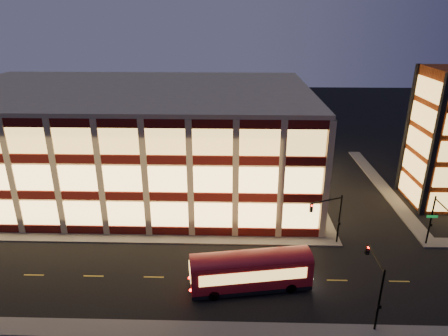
{
  "coord_description": "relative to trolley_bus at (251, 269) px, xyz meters",
  "views": [
    {
      "loc": [
        11.85,
        -38.45,
        24.49
      ],
      "look_at": [
        10.55,
        8.0,
        6.15
      ],
      "focal_mm": 32.0,
      "sensor_mm": 36.0,
      "label": 1
    }
  ],
  "objects": [
    {
      "name": "sidewalk_tower_west",
      "position": [
        20.54,
        24.3,
        -2.04
      ],
      "size": [
        2.0,
        30.0,
        0.15
      ],
      "primitive_type": "cube",
      "color": "#514F4C",
      "rests_on": "ground"
    },
    {
      "name": "ground",
      "position": [
        -13.46,
        7.3,
        -2.11
      ],
      "size": [
        200.0,
        200.0,
        0.0
      ],
      "primitive_type": "plane",
      "color": "black",
      "rests_on": "ground"
    },
    {
      "name": "sidewalk_office_south",
      "position": [
        -16.46,
        8.3,
        -2.04
      ],
      "size": [
        54.0,
        2.0,
        0.15
      ],
      "primitive_type": "cube",
      "color": "#514F4C",
      "rests_on": "ground"
    },
    {
      "name": "traffic_signal_near",
      "position": [
        10.04,
        -3.73,
        2.02
      ],
      "size": [
        0.32,
        4.45,
        6.0
      ],
      "color": "black",
      "rests_on": "ground"
    },
    {
      "name": "traffic_signal_far",
      "position": [
        8.75,
        7.54,
        2.0
      ],
      "size": [
        3.79,
        1.87,
        6.0
      ],
      "color": "black",
      "rests_on": "ground"
    },
    {
      "name": "office_building",
      "position": [
        -16.37,
        24.22,
        5.14
      ],
      "size": [
        50.45,
        30.45,
        14.5
      ],
      "color": "tan",
      "rests_on": "ground"
    },
    {
      "name": "sidewalk_office_east",
      "position": [
        9.54,
        24.3,
        -2.04
      ],
      "size": [
        2.0,
        30.0,
        0.15
      ],
      "primitive_type": "cube",
      "color": "#514F4C",
      "rests_on": "ground"
    },
    {
      "name": "traffic_signal_right",
      "position": [
        20.04,
        6.68,
        1.99
      ],
      "size": [
        1.2,
        4.37,
        6.0
      ],
      "color": "black",
      "rests_on": "ground"
    },
    {
      "name": "trolley_bus",
      "position": [
        0.0,
        0.0,
        0.0
      ],
      "size": [
        11.55,
        4.63,
        3.81
      ],
      "rotation": [
        0.0,
        0.0,
        0.17
      ],
      "color": "maroon",
      "rests_on": "ground"
    },
    {
      "name": "sidewalk_near",
      "position": [
        -13.46,
        -5.7,
        -2.04
      ],
      "size": [
        100.0,
        2.0,
        0.15
      ],
      "primitive_type": "cube",
      "color": "#514F4C",
      "rests_on": "ground"
    }
  ]
}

